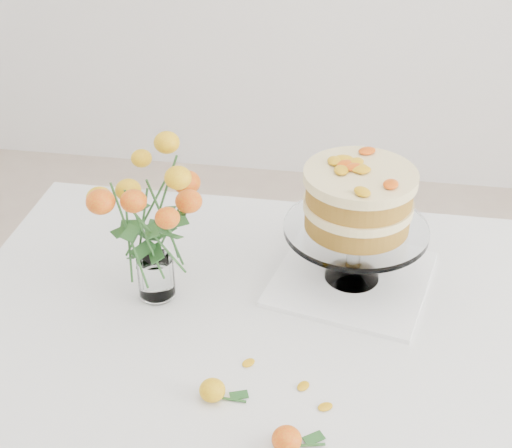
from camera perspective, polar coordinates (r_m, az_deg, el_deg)
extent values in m
cube|color=#A1765E|center=(1.35, 5.24, -9.54)|extent=(1.40, 0.90, 0.04)
cylinder|color=#A1765E|center=(1.98, -12.71, -8.34)|extent=(0.06, 0.06, 0.71)
cube|color=white|center=(1.33, 5.29, -8.80)|extent=(1.42, 0.92, 0.01)
cube|color=white|center=(1.76, 6.36, -1.46)|extent=(1.42, 0.01, 0.20)
cube|color=white|center=(1.46, 7.63, -4.34)|extent=(0.35, 0.35, 0.01)
cylinder|color=white|center=(1.42, 7.84, -2.08)|extent=(0.03, 0.03, 0.09)
cylinder|color=white|center=(1.39, 7.99, -0.35)|extent=(0.28, 0.28, 0.01)
cylinder|color=#A27824|center=(1.37, 8.08, 0.56)|extent=(0.23, 0.23, 0.04)
cylinder|color=beige|center=(1.36, 8.17, 1.60)|extent=(0.24, 0.24, 0.02)
cylinder|color=#A27824|center=(1.34, 8.26, 2.66)|extent=(0.23, 0.23, 0.04)
cylinder|color=beige|center=(1.33, 8.36, 3.78)|extent=(0.24, 0.24, 0.02)
cylinder|color=white|center=(1.42, -7.86, -5.60)|extent=(0.06, 0.06, 0.01)
cylinder|color=white|center=(1.39, -7.99, -4.16)|extent=(0.07, 0.07, 0.08)
ellipsoid|color=yellow|center=(1.20, -3.52, -13.12)|extent=(0.04, 0.04, 0.04)
cylinder|color=#275722|center=(1.20, -2.04, -13.89)|extent=(0.05, 0.01, 0.00)
ellipsoid|color=red|center=(1.13, 2.47, -16.84)|extent=(0.05, 0.05, 0.04)
cylinder|color=#275722|center=(1.14, 4.13, -17.29)|extent=(0.05, 0.02, 0.00)
ellipsoid|color=orange|center=(1.26, -0.61, -11.06)|extent=(0.03, 0.02, 0.00)
ellipsoid|color=orange|center=(1.23, 3.80, -12.83)|extent=(0.03, 0.02, 0.00)
ellipsoid|color=orange|center=(1.20, 5.56, -14.36)|extent=(0.03, 0.02, 0.00)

